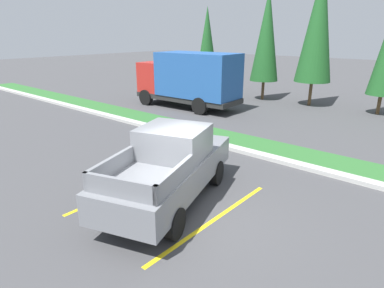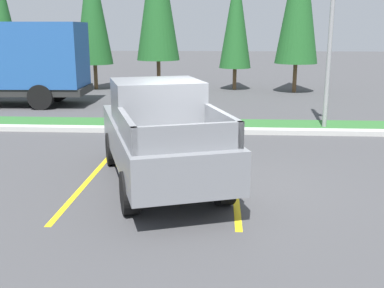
{
  "view_description": "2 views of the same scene",
  "coord_description": "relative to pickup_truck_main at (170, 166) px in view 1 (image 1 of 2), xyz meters",
  "views": [
    {
      "loc": [
        4.96,
        -5.69,
        4.53
      ],
      "look_at": [
        -1.17,
        1.52,
        1.31
      ],
      "focal_mm": 30.75,
      "sensor_mm": 36.0,
      "label": 1
    },
    {
      "loc": [
        0.32,
        -8.92,
        3.12
      ],
      "look_at": [
        -0.25,
        0.42,
        0.78
      ],
      "focal_mm": 43.07,
      "sensor_mm": 36.0,
      "label": 2
    }
  ],
  "objects": [
    {
      "name": "pickup_truck_main",
      "position": [
        0.0,
        0.0,
        0.0
      ],
      "size": [
        3.44,
        5.55,
        2.1
      ],
      "color": "black",
      "rests_on": "ground"
    },
    {
      "name": "parking_line_near",
      "position": [
        -1.53,
        -0.05,
        -1.04
      ],
      "size": [
        0.12,
        4.8,
        0.01
      ],
      "primitive_type": "cube",
      "color": "yellow",
      "rests_on": "ground"
    },
    {
      "name": "curb_strip",
      "position": [
        0.91,
        4.71,
        -0.97
      ],
      "size": [
        56.0,
        0.4,
        0.15
      ],
      "primitive_type": "cube",
      "color": "#B2B2AD",
      "rests_on": "ground"
    },
    {
      "name": "cypress_tree_leftmost",
      "position": [
        -9.84,
        14.24,
        2.7
      ],
      "size": [
        1.65,
        1.65,
        6.36
      ],
      "color": "brown",
      "rests_on": "ground"
    },
    {
      "name": "cypress_tree_center",
      "position": [
        -2.04,
        15.2,
        4.03
      ],
      "size": [
        2.24,
        2.24,
        8.6
      ],
      "color": "brown",
      "rests_on": "ground"
    },
    {
      "name": "cypress_tree_left_inner",
      "position": [
        -5.4,
        15.04,
        3.32
      ],
      "size": [
        1.93,
        1.93,
        7.41
      ],
      "color": "brown",
      "rests_on": "ground"
    },
    {
      "name": "ground_plane",
      "position": [
        0.91,
        -0.29,
        -1.04
      ],
      "size": [
        120.0,
        120.0,
        0.0
      ],
      "primitive_type": "plane",
      "color": "#424244"
    },
    {
      "name": "cargo_truck_distant",
      "position": [
        -7.6,
        9.59,
        0.81
      ],
      "size": [
        6.9,
        2.75,
        3.4
      ],
      "color": "black",
      "rests_on": "ground"
    },
    {
      "name": "grass_median",
      "position": [
        0.91,
        5.81,
        -1.01
      ],
      "size": [
        56.0,
        1.8,
        0.06
      ],
      "primitive_type": "cube",
      "color": "#2D662D",
      "rests_on": "ground"
    },
    {
      "name": "parking_line_far",
      "position": [
        1.57,
        -0.05,
        -1.04
      ],
      "size": [
        0.12,
        4.8,
        0.01
      ],
      "primitive_type": "cube",
      "color": "yellow",
      "rests_on": "ground"
    }
  ]
}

